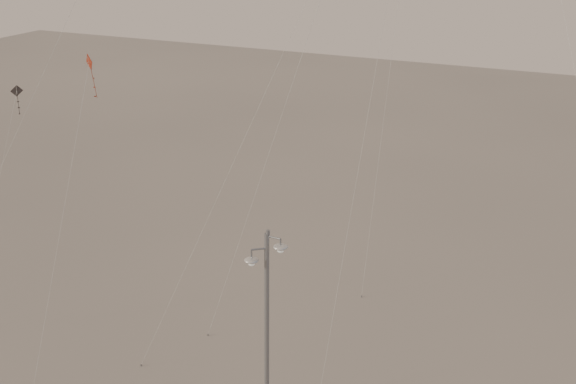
% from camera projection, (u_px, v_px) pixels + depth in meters
% --- Properties ---
extents(street_lamp, '(1.48, 0.87, 9.49)m').
position_uv_depth(street_lamp, '(267.00, 341.00, 29.40)').
color(street_lamp, gray).
rests_on(street_lamp, ground).
extents(kite_3, '(1.27, 7.22, 13.99)m').
position_uv_depth(kite_3, '(79.00, 127.00, 34.80)').
color(kite_3, maroon).
rests_on(kite_3, ground).
extents(kite_4, '(8.29, 12.55, 20.49)m').
position_uv_depth(kite_4, '(568.00, 39.00, 31.03)').
color(kite_4, '#2A2423').
rests_on(kite_4, ground).
extents(kite_6, '(3.00, 2.57, 12.29)m').
position_uv_depth(kite_6, '(5.00, 151.00, 37.67)').
color(kite_6, '#2A2423').
rests_on(kite_6, ground).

